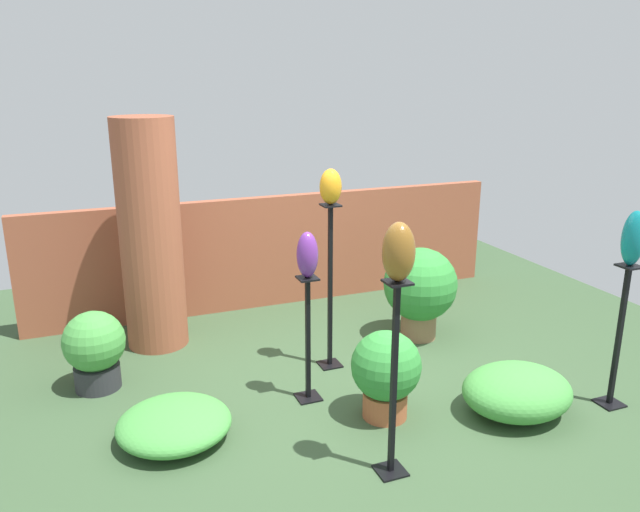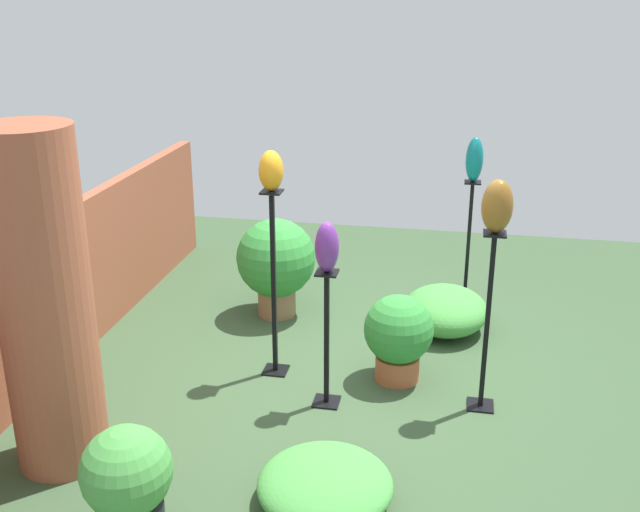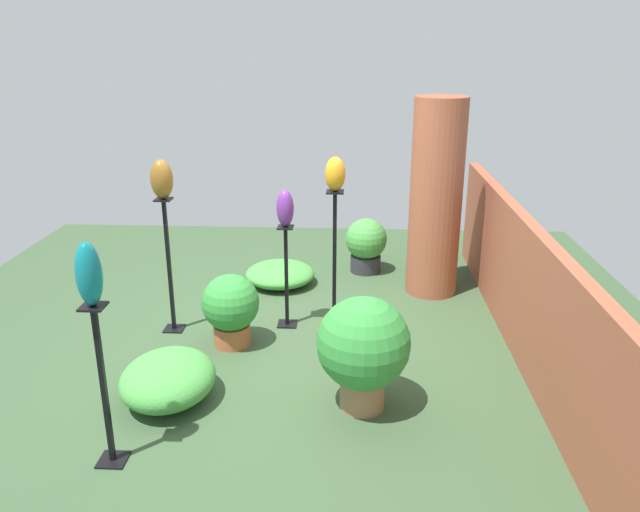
{
  "view_description": "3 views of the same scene",
  "coord_description": "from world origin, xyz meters",
  "px_view_note": "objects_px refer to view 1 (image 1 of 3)",
  "views": [
    {
      "loc": [
        -2.09,
        -4.45,
        2.67
      ],
      "look_at": [
        -0.19,
        0.36,
        1.14
      ],
      "focal_mm": 35.0,
      "sensor_mm": 36.0,
      "label": 1
    },
    {
      "loc": [
        -5.37,
        -0.9,
        3.06
      ],
      "look_at": [
        0.14,
        0.16,
        0.98
      ],
      "focal_mm": 42.0,
      "sensor_mm": 36.0,
      "label": 2
    },
    {
      "loc": [
        5.53,
        0.66,
        2.87
      ],
      "look_at": [
        0.02,
        0.37,
        0.94
      ],
      "focal_mm": 35.0,
      "sensor_mm": 36.0,
      "label": 3
    }
  ],
  "objects_px": {
    "pedestal_violet": "(308,345)",
    "art_vase_violet": "(307,255)",
    "pedestal_teal": "(618,343)",
    "art_vase_teal": "(633,238)",
    "potted_plant_front_right": "(386,371)",
    "art_vase_bronze": "(399,252)",
    "potted_plant_walkway_edge": "(420,287)",
    "potted_plant_near_pillar": "(95,348)",
    "art_vase_amber": "(331,187)",
    "pedestal_bronze": "(394,388)",
    "pedestal_amber": "(330,293)",
    "brick_pillar": "(151,235)"
  },
  "relations": [
    {
      "from": "pedestal_violet",
      "to": "art_vase_violet",
      "type": "bearing_deg",
      "value": 90.0
    },
    {
      "from": "pedestal_teal",
      "to": "art_vase_teal",
      "type": "height_order",
      "value": "art_vase_teal"
    },
    {
      "from": "art_vase_violet",
      "to": "potted_plant_front_right",
      "type": "xyz_separation_m",
      "value": [
        0.47,
        -0.5,
        -0.87
      ]
    },
    {
      "from": "art_vase_bronze",
      "to": "potted_plant_walkway_edge",
      "type": "xyz_separation_m",
      "value": [
        1.34,
        1.94,
        -1.04
      ]
    },
    {
      "from": "pedestal_teal",
      "to": "potted_plant_near_pillar",
      "type": "height_order",
      "value": "pedestal_teal"
    },
    {
      "from": "art_vase_teal",
      "to": "art_vase_amber",
      "type": "bearing_deg",
      "value": 141.17
    },
    {
      "from": "potted_plant_near_pillar",
      "to": "art_vase_teal",
      "type": "bearing_deg",
      "value": -25.36
    },
    {
      "from": "art_vase_teal",
      "to": "potted_plant_walkway_edge",
      "type": "xyz_separation_m",
      "value": [
        -0.79,
        1.79,
        -0.89
      ]
    },
    {
      "from": "potted_plant_front_right",
      "to": "potted_plant_walkway_edge",
      "type": "distance_m",
      "value": 1.65
    },
    {
      "from": "art_vase_amber",
      "to": "potted_plant_near_pillar",
      "type": "xyz_separation_m",
      "value": [
        -2.06,
        0.35,
        -1.33
      ]
    },
    {
      "from": "pedestal_violet",
      "to": "pedestal_bronze",
      "type": "height_order",
      "value": "pedestal_bronze"
    },
    {
      "from": "art_vase_teal",
      "to": "art_vase_bronze",
      "type": "distance_m",
      "value": 2.14
    },
    {
      "from": "art_vase_amber",
      "to": "art_vase_teal",
      "type": "bearing_deg",
      "value": -38.83
    },
    {
      "from": "art_vase_bronze",
      "to": "potted_plant_walkway_edge",
      "type": "height_order",
      "value": "art_vase_bronze"
    },
    {
      "from": "pedestal_teal",
      "to": "potted_plant_front_right",
      "type": "distance_m",
      "value": 1.92
    },
    {
      "from": "pedestal_amber",
      "to": "art_vase_violet",
      "type": "bearing_deg",
      "value": -128.95
    },
    {
      "from": "art_vase_amber",
      "to": "art_vase_bronze",
      "type": "relative_size",
      "value": 0.82
    },
    {
      "from": "brick_pillar",
      "to": "potted_plant_front_right",
      "type": "relative_size",
      "value": 3.13
    },
    {
      "from": "art_vase_bronze",
      "to": "potted_plant_walkway_edge",
      "type": "bearing_deg",
      "value": 55.21
    },
    {
      "from": "pedestal_bronze",
      "to": "art_vase_violet",
      "type": "xyz_separation_m",
      "value": [
        -0.17,
        1.17,
        0.63
      ]
    },
    {
      "from": "art_vase_violet",
      "to": "pedestal_teal",
      "type": "bearing_deg",
      "value": -23.93
    },
    {
      "from": "pedestal_bronze",
      "to": "potted_plant_near_pillar",
      "type": "relative_size",
      "value": 1.98
    },
    {
      "from": "brick_pillar",
      "to": "pedestal_violet",
      "type": "xyz_separation_m",
      "value": [
        1.03,
        -1.62,
        -0.64
      ]
    },
    {
      "from": "brick_pillar",
      "to": "art_vase_amber",
      "type": "xyz_separation_m",
      "value": [
        1.43,
        -1.11,
        0.57
      ]
    },
    {
      "from": "art_vase_violet",
      "to": "art_vase_teal",
      "type": "relative_size",
      "value": 0.86
    },
    {
      "from": "pedestal_violet",
      "to": "art_vase_amber",
      "type": "bearing_deg",
      "value": 51.05
    },
    {
      "from": "art_vase_bronze",
      "to": "art_vase_teal",
      "type": "bearing_deg",
      "value": 3.82
    },
    {
      "from": "art_vase_amber",
      "to": "potted_plant_walkway_edge",
      "type": "relative_size",
      "value": 0.33
    },
    {
      "from": "pedestal_bronze",
      "to": "art_vase_violet",
      "type": "bearing_deg",
      "value": 98.44
    },
    {
      "from": "pedestal_bronze",
      "to": "art_vase_amber",
      "type": "bearing_deg",
      "value": 82.0
    },
    {
      "from": "pedestal_amber",
      "to": "art_vase_amber",
      "type": "distance_m",
      "value": 0.99
    },
    {
      "from": "pedestal_violet",
      "to": "pedestal_bronze",
      "type": "relative_size",
      "value": 0.77
    },
    {
      "from": "pedestal_bronze",
      "to": "pedestal_teal",
      "type": "bearing_deg",
      "value": 3.82
    },
    {
      "from": "brick_pillar",
      "to": "pedestal_bronze",
      "type": "xyz_separation_m",
      "value": [
        1.2,
        -2.78,
        -0.49
      ]
    },
    {
      "from": "pedestal_teal",
      "to": "art_vase_amber",
      "type": "height_order",
      "value": "art_vase_amber"
    },
    {
      "from": "pedestal_amber",
      "to": "pedestal_teal",
      "type": "relative_size",
      "value": 1.28
    },
    {
      "from": "art_vase_violet",
      "to": "art_vase_bronze",
      "type": "bearing_deg",
      "value": -81.56
    },
    {
      "from": "pedestal_violet",
      "to": "pedestal_teal",
      "type": "xyz_separation_m",
      "value": [
        2.31,
        -1.02,
        0.06
      ]
    },
    {
      "from": "pedestal_bronze",
      "to": "potted_plant_front_right",
      "type": "xyz_separation_m",
      "value": [
        0.3,
        0.67,
        -0.24
      ]
    },
    {
      "from": "pedestal_amber",
      "to": "potted_plant_near_pillar",
      "type": "bearing_deg",
      "value": 170.43
    },
    {
      "from": "pedestal_teal",
      "to": "potted_plant_near_pillar",
      "type": "distance_m",
      "value": 4.38
    },
    {
      "from": "pedestal_teal",
      "to": "art_vase_bronze",
      "type": "distance_m",
      "value": 2.37
    },
    {
      "from": "brick_pillar",
      "to": "art_vase_teal",
      "type": "xyz_separation_m",
      "value": [
        3.33,
        -2.64,
        0.3
      ]
    },
    {
      "from": "pedestal_teal",
      "to": "pedestal_bronze",
      "type": "xyz_separation_m",
      "value": [
        -2.13,
        -0.14,
        0.09
      ]
    },
    {
      "from": "pedestal_teal",
      "to": "potted_plant_walkway_edge",
      "type": "xyz_separation_m",
      "value": [
        -0.79,
        1.79,
        -0.01
      ]
    },
    {
      "from": "pedestal_bronze",
      "to": "art_vase_amber",
      "type": "xyz_separation_m",
      "value": [
        0.23,
        1.67,
        1.06
      ]
    },
    {
      "from": "pedestal_teal",
      "to": "art_vase_bronze",
      "type": "height_order",
      "value": "art_vase_bronze"
    },
    {
      "from": "pedestal_violet",
      "to": "art_vase_amber",
      "type": "relative_size",
      "value": 3.45
    },
    {
      "from": "art_vase_teal",
      "to": "pedestal_teal",
      "type": "bearing_deg",
      "value": 0.0
    },
    {
      "from": "art_vase_amber",
      "to": "brick_pillar",
      "type": "bearing_deg",
      "value": 142.21
    }
  ]
}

